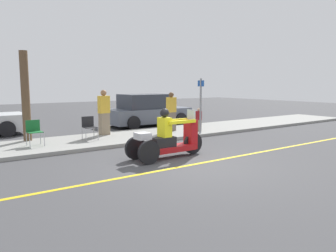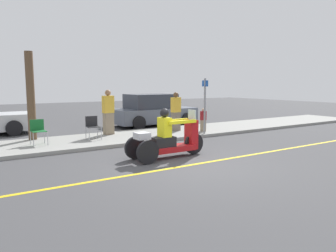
# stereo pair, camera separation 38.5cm
# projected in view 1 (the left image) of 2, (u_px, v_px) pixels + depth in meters

# --- Properties ---
(ground_plane) EXTENTS (60.00, 60.00, 0.00)m
(ground_plane) POSITION_uv_depth(u_px,v_px,m) (190.00, 165.00, 8.55)
(ground_plane) COLOR #424244
(lane_stripe) EXTENTS (24.00, 0.12, 0.01)m
(lane_stripe) POSITION_uv_depth(u_px,v_px,m) (191.00, 165.00, 8.57)
(lane_stripe) COLOR gold
(lane_stripe) RESTS_ON ground
(sidewalk_strip) EXTENTS (28.00, 2.80, 0.12)m
(sidewalk_strip) POSITION_uv_depth(u_px,v_px,m) (112.00, 139.00, 12.26)
(sidewalk_strip) COLOR gray
(sidewalk_strip) RESTS_ON ground
(motorcycle_trike) EXTENTS (2.43, 0.81, 1.43)m
(motorcycle_trike) POSITION_uv_depth(u_px,v_px,m) (168.00, 140.00, 9.35)
(motorcycle_trike) COLOR black
(motorcycle_trike) RESTS_ON ground
(spectator_mid_group) EXTENTS (0.44, 0.29, 1.76)m
(spectator_mid_group) POSITION_uv_depth(u_px,v_px,m) (104.00, 113.00, 12.75)
(spectator_mid_group) COLOR gray
(spectator_mid_group) RESTS_ON sidewalk_strip
(spectator_far_back) EXTENTS (0.26, 0.18, 0.98)m
(spectator_far_back) POSITION_uv_depth(u_px,v_px,m) (199.00, 120.00, 13.79)
(spectator_far_back) COLOR gray
(spectator_far_back) RESTS_ON sidewalk_strip
(spectator_end_of_line) EXTENTS (0.42, 0.28, 1.64)m
(spectator_end_of_line) POSITION_uv_depth(u_px,v_px,m) (171.00, 112.00, 13.84)
(spectator_end_of_line) COLOR #726656
(spectator_end_of_line) RESTS_ON sidewalk_strip
(folding_chair_curbside) EXTENTS (0.49, 0.49, 0.82)m
(folding_chair_curbside) POSITION_uv_depth(u_px,v_px,m) (89.00, 125.00, 11.73)
(folding_chair_curbside) COLOR #A5A8AD
(folding_chair_curbside) RESTS_ON sidewalk_strip
(folding_chair_set_back) EXTENTS (0.47, 0.47, 0.82)m
(folding_chair_set_back) POSITION_uv_depth(u_px,v_px,m) (34.00, 130.00, 10.58)
(folding_chair_set_back) COLOR #A5A8AD
(folding_chair_set_back) RESTS_ON sidewalk_strip
(parked_car_lot_right) EXTENTS (4.20, 2.04, 1.59)m
(parked_car_lot_right) POSITION_uv_depth(u_px,v_px,m) (147.00, 111.00, 16.46)
(parked_car_lot_right) COLOR slate
(parked_car_lot_right) RESTS_ON ground
(tree_trunk) EXTENTS (0.28, 0.28, 3.12)m
(tree_trunk) POSITION_uv_depth(u_px,v_px,m) (25.00, 96.00, 11.36)
(tree_trunk) COLOR brown
(tree_trunk) RESTS_ON sidewalk_strip
(street_sign) EXTENTS (0.08, 0.36, 2.20)m
(street_sign) POSITION_uv_depth(u_px,v_px,m) (201.00, 104.00, 13.08)
(street_sign) COLOR gray
(street_sign) RESTS_ON sidewalk_strip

